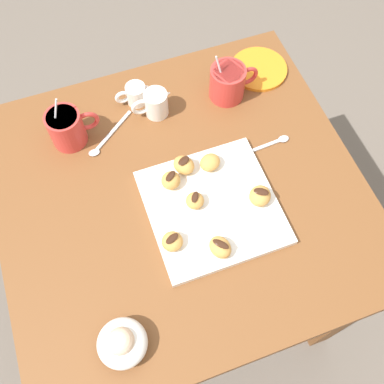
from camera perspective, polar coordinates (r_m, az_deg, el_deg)
ground_plane at (r=1.74m, az=-0.92°, el=-10.92°), size 8.00×8.00×0.00m
dining_table at (r=1.20m, az=-1.31°, el=-3.11°), size 0.86×0.81×0.72m
pastry_plate_square at (r=1.04m, az=2.57°, el=-1.91°), size 0.29×0.29×0.02m
coffee_mug_red_left at (r=1.14m, az=-15.53°, el=7.90°), size 0.13×0.09×0.14m
coffee_mug_red_right at (r=1.19m, az=4.60°, el=13.74°), size 0.13×0.09×0.14m
cream_pitcher_white at (r=1.16m, az=-4.66°, el=11.16°), size 0.10×0.06×0.07m
ice_cream_bowl at (r=0.94m, az=-8.84°, el=-18.32°), size 0.10×0.10×0.07m
chocolate_sauce_pitcher at (r=1.20m, az=-7.16°, el=12.26°), size 0.09×0.05×0.06m
saucer_orange_left at (r=1.29m, az=8.44°, el=15.14°), size 0.15×0.15×0.01m
loose_spoon_near_saucer at (r=1.16m, az=-10.80°, el=6.60°), size 0.14×0.10×0.01m
loose_spoon_by_plate at (r=1.14m, az=9.40°, el=5.84°), size 0.16×0.02×0.01m
beignet_0 at (r=1.02m, az=0.38°, el=-1.10°), size 0.05×0.05×0.03m
chocolate_drizzle_0 at (r=1.00m, az=0.38°, el=-0.63°), size 0.03×0.03×0.00m
beignet_1 at (r=1.04m, az=-2.69°, el=1.47°), size 0.06×0.06×0.04m
chocolate_drizzle_1 at (r=1.02m, az=-2.74°, el=2.03°), size 0.03×0.03×0.00m
beignet_2 at (r=0.98m, az=3.60°, el=-6.99°), size 0.06×0.06×0.04m
chocolate_drizzle_2 at (r=0.96m, az=3.66°, el=-6.58°), size 0.04×0.04×0.00m
beignet_3 at (r=1.07m, az=2.29°, el=3.76°), size 0.06×0.06×0.03m
beignet_4 at (r=1.03m, az=8.60°, el=-0.49°), size 0.07×0.07×0.04m
chocolate_drizzle_4 at (r=1.01m, az=8.75°, el=0.05°), size 0.04×0.03×0.00m
beignet_5 at (r=0.98m, az=-2.50°, el=-6.27°), size 0.07×0.07×0.03m
chocolate_drizzle_5 at (r=0.96m, az=-2.54°, el=-5.90°), size 0.04×0.03×0.00m
beignet_6 at (r=1.06m, az=-1.04°, el=3.42°), size 0.06×0.07×0.04m
chocolate_drizzle_6 at (r=1.04m, az=-1.05°, el=3.98°), size 0.04×0.03×0.00m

